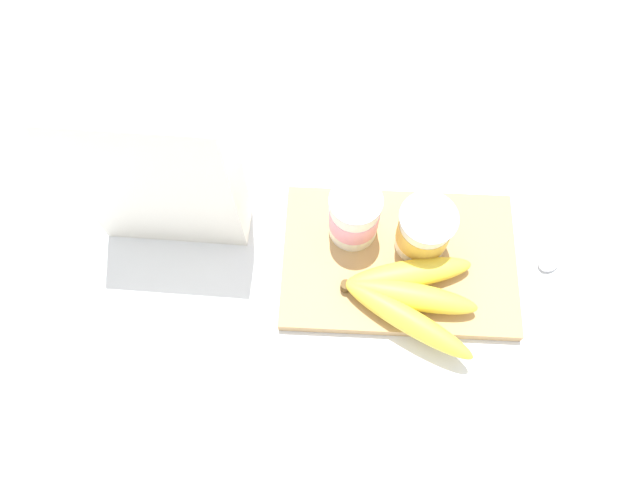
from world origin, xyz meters
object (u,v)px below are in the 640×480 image
object	(u,v)px
cutting_board	(399,261)
yogurt_cup_front	(354,216)
yogurt_cup_back	(424,231)
spoon	(563,253)
banana_bunch	(409,296)
cereal_box	(158,174)

from	to	relation	value
cutting_board	yogurt_cup_front	size ratio (longest dim) A/B	3.61
cutting_board	yogurt_cup_front	distance (m)	0.09
cutting_board	yogurt_cup_back	bearing A→B (deg)	41.28
cutting_board	yogurt_cup_front	world-z (taller)	yogurt_cup_front
yogurt_cup_front	spoon	distance (m)	0.31
banana_bunch	spoon	distance (m)	0.24
yogurt_cup_back	banana_bunch	size ratio (longest dim) A/B	0.45
cutting_board	yogurt_cup_front	xyz separation A→B (m)	(-0.07, 0.04, 0.05)
yogurt_cup_back	yogurt_cup_front	bearing A→B (deg)	170.59
spoon	yogurt_cup_back	bearing A→B (deg)	-179.85
cutting_board	spoon	size ratio (longest dim) A/B	2.84
spoon	banana_bunch	bearing A→B (deg)	-158.86
cereal_box	banana_bunch	xyz separation A→B (m)	(0.33, -0.11, -0.10)
yogurt_cup_back	spoon	size ratio (longest dim) A/B	0.72
cereal_box	yogurt_cup_front	distance (m)	0.26
cutting_board	cereal_box	world-z (taller)	cereal_box
cutting_board	cereal_box	xyz separation A→B (m)	(-0.32, 0.05, 0.13)
cereal_box	yogurt_cup_back	xyz separation A→B (m)	(0.35, -0.03, -0.08)
cereal_box	spoon	world-z (taller)	cereal_box
cereal_box	spoon	xyz separation A→B (m)	(0.55, -0.02, -0.13)
yogurt_cup_front	banana_bunch	size ratio (longest dim) A/B	0.49
cereal_box	yogurt_cup_front	bearing A→B (deg)	179.43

